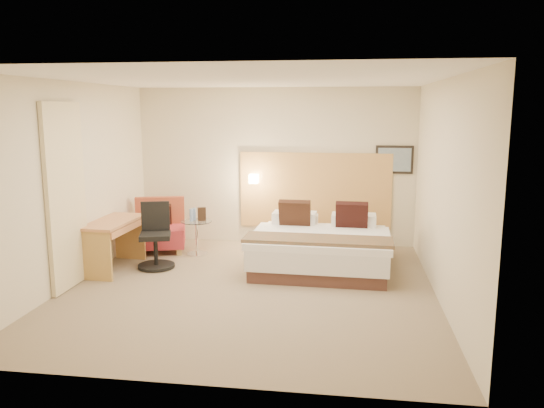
# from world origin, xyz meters

# --- Properties ---
(floor) EXTENTS (4.80, 5.00, 0.02)m
(floor) POSITION_xyz_m (0.00, 0.00, -0.01)
(floor) COLOR #7B6953
(floor) RESTS_ON ground
(ceiling) EXTENTS (4.80, 5.00, 0.02)m
(ceiling) POSITION_xyz_m (0.00, 0.00, 2.71)
(ceiling) COLOR white
(ceiling) RESTS_ON floor
(wall_back) EXTENTS (4.80, 0.02, 2.70)m
(wall_back) POSITION_xyz_m (0.00, 2.51, 1.35)
(wall_back) COLOR beige
(wall_back) RESTS_ON floor
(wall_front) EXTENTS (4.80, 0.02, 2.70)m
(wall_front) POSITION_xyz_m (0.00, -2.51, 1.35)
(wall_front) COLOR beige
(wall_front) RESTS_ON floor
(wall_left) EXTENTS (0.02, 5.00, 2.70)m
(wall_left) POSITION_xyz_m (-2.41, 0.00, 1.35)
(wall_left) COLOR beige
(wall_left) RESTS_ON floor
(wall_right) EXTENTS (0.02, 5.00, 2.70)m
(wall_right) POSITION_xyz_m (2.41, 0.00, 1.35)
(wall_right) COLOR beige
(wall_right) RESTS_ON floor
(headboard_panel) EXTENTS (2.60, 0.04, 1.30)m
(headboard_panel) POSITION_xyz_m (0.70, 2.47, 0.95)
(headboard_panel) COLOR tan
(headboard_panel) RESTS_ON wall_back
(art_frame) EXTENTS (0.62, 0.03, 0.47)m
(art_frame) POSITION_xyz_m (2.02, 2.48, 1.50)
(art_frame) COLOR black
(art_frame) RESTS_ON wall_back
(art_canvas) EXTENTS (0.54, 0.01, 0.39)m
(art_canvas) POSITION_xyz_m (2.02, 2.46, 1.50)
(art_canvas) COLOR slate
(art_canvas) RESTS_ON wall_back
(lamp_arm) EXTENTS (0.02, 0.12, 0.02)m
(lamp_arm) POSITION_xyz_m (-0.35, 2.42, 1.15)
(lamp_arm) COLOR white
(lamp_arm) RESTS_ON wall_back
(lamp_shade) EXTENTS (0.15, 0.15, 0.15)m
(lamp_shade) POSITION_xyz_m (-0.35, 2.36, 1.15)
(lamp_shade) COLOR #F5E4BF
(lamp_shade) RESTS_ON wall_back
(curtain) EXTENTS (0.06, 0.90, 2.42)m
(curtain) POSITION_xyz_m (-2.36, -0.25, 1.22)
(curtain) COLOR beige
(curtain) RESTS_ON wall_left
(bottle_a) EXTENTS (0.08, 0.08, 0.20)m
(bottle_a) POSITION_xyz_m (-1.22, 1.51, 0.66)
(bottle_a) COLOR #97B7EA
(bottle_a) RESTS_ON side_table
(bottle_b) EXTENTS (0.08, 0.08, 0.20)m
(bottle_b) POSITION_xyz_m (-1.20, 1.59, 0.66)
(bottle_b) COLOR #86A3CF
(bottle_b) RESTS_ON side_table
(menu_folder) EXTENTS (0.14, 0.09, 0.22)m
(menu_folder) POSITION_xyz_m (-1.06, 1.55, 0.67)
(menu_folder) COLOR #321F14
(menu_folder) RESTS_ON side_table
(bed) EXTENTS (2.05, 1.99, 0.97)m
(bed) POSITION_xyz_m (0.89, 1.11, 0.32)
(bed) COLOR #492B24
(bed) RESTS_ON floor
(lounge_chair) EXTENTS (0.98, 0.91, 0.87)m
(lounge_chair) POSITION_xyz_m (-1.84, 1.70, 0.35)
(lounge_chair) COLOR #A68E4E
(lounge_chair) RESTS_ON floor
(side_table) EXTENTS (0.64, 0.64, 0.56)m
(side_table) POSITION_xyz_m (-1.15, 1.52, 0.31)
(side_table) COLOR white
(side_table) RESTS_ON floor
(desk) EXTENTS (0.59, 1.20, 0.74)m
(desk) POSITION_xyz_m (-2.11, 0.58, 0.58)
(desk) COLOR #BD794A
(desk) RESTS_ON floor
(desk_chair) EXTENTS (0.67, 0.67, 0.96)m
(desk_chair) POSITION_xyz_m (-1.56, 0.77, 0.40)
(desk_chair) COLOR black
(desk_chair) RESTS_ON floor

